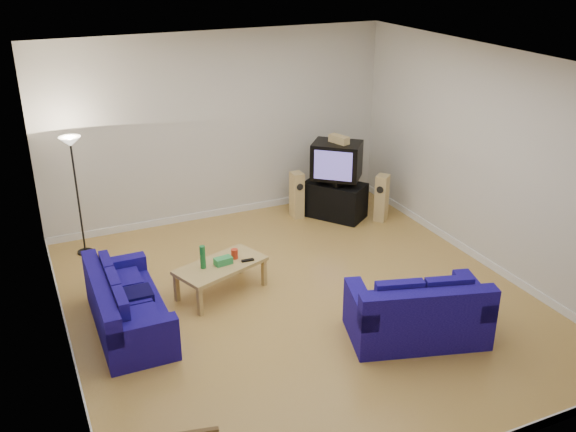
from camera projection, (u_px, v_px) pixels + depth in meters
name	position (u px, v px, depth m)	size (l,w,h in m)	color
room	(301.00, 195.00, 8.11)	(6.01, 6.51, 3.21)	olive
sofa_three_seat	(125.00, 310.00, 8.01)	(0.83, 1.89, 0.73)	#09005C
sofa_loveseat	(418.00, 316.00, 7.80)	(1.82, 1.33, 0.82)	#09005C
coffee_table	(221.00, 268.00, 8.77)	(1.37, 1.00, 0.45)	tan
bottle	(203.00, 257.00, 8.59)	(0.08, 0.08, 0.32)	#197233
tissue_box	(223.00, 261.00, 8.73)	(0.24, 0.13, 0.10)	green
red_canister	(234.00, 254.00, 8.88)	(0.10, 0.10, 0.14)	red
remote	(248.00, 260.00, 8.83)	(0.18, 0.05, 0.02)	black
tv_stand	(335.00, 200.00, 11.26)	(1.02, 0.57, 0.63)	black
av_receiver	(335.00, 180.00, 11.13)	(0.48, 0.39, 0.11)	black
television	(337.00, 160.00, 10.95)	(1.00, 0.97, 0.62)	black
centre_speaker	(339.00, 139.00, 10.79)	(0.36, 0.15, 0.13)	tan
speaker_left	(297.00, 195.00, 11.20)	(0.19, 0.26, 0.82)	tan
speaker_right	(382.00, 198.00, 11.07)	(0.31, 0.30, 0.83)	tan
floor_lamp	(72.00, 158.00, 9.44)	(0.32, 0.32, 1.88)	black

